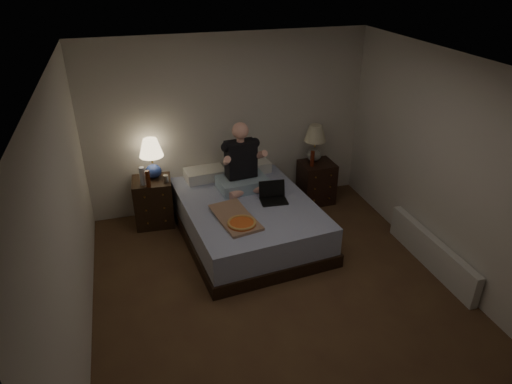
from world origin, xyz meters
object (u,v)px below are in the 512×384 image
object	(u,v)px
nightstand_right	(316,182)
beer_bottle_left	(148,179)
water_bottle	(142,176)
person	(242,157)
nightstand_left	(154,202)
lamp_left	(152,159)
lamp_right	(315,143)
pizza_box	(242,224)
soda_can	(166,179)
radiator	(431,252)
laptop	(274,194)
bed	(247,219)
beer_bottle_right	(312,159)

from	to	relation	value
nightstand_right	beer_bottle_left	distance (m)	2.51
water_bottle	beer_bottle_left	size ratio (longest dim) A/B	1.09
beer_bottle_left	person	size ratio (longest dim) A/B	0.25
nightstand_left	nightstand_right	distance (m)	2.42
lamp_left	lamp_right	bearing A→B (deg)	-0.68
pizza_box	nightstand_left	bearing A→B (deg)	115.25
soda_can	person	distance (m)	1.06
radiator	nightstand_right	bearing A→B (deg)	109.28
person	laptop	xyz separation A→B (m)	(0.29, -0.48, -0.35)
beer_bottle_left	person	bearing A→B (deg)	-6.37
nightstand_right	water_bottle	distance (m)	2.57
bed	soda_can	distance (m)	1.21
laptop	radiator	distance (m)	2.04
water_bottle	beer_bottle_left	world-z (taller)	water_bottle
nightstand_right	beer_bottle_left	size ratio (longest dim) A/B	2.75
water_bottle	beer_bottle_right	bearing A→B (deg)	-0.21
laptop	beer_bottle_right	bearing A→B (deg)	45.36
bed	radiator	xyz separation A→B (m)	(1.94, -1.29, -0.07)
nightstand_left	lamp_left	bearing A→B (deg)	60.71
beer_bottle_left	soda_can	bearing A→B (deg)	18.28
water_bottle	soda_can	bearing A→B (deg)	-0.95
beer_bottle_left	radiator	distance (m)	3.66
bed	pizza_box	distance (m)	0.69
person	laptop	world-z (taller)	person
nightstand_left	laptop	size ratio (longest dim) A/B	1.97
water_bottle	radiator	size ratio (longest dim) A/B	0.16
bed	water_bottle	bearing A→B (deg)	149.70
nightstand_left	lamp_left	xyz separation A→B (m)	(0.05, 0.07, 0.62)
nightstand_left	beer_bottle_left	bearing A→B (deg)	-98.86
person	radiator	xyz separation A→B (m)	(1.90, -1.65, -0.80)
radiator	person	bearing A→B (deg)	139.06
nightstand_left	lamp_right	size ratio (longest dim) A/B	1.20
lamp_right	pizza_box	bearing A→B (deg)	-138.15
water_bottle	pizza_box	bearing A→B (deg)	-48.37
nightstand_right	beer_bottle_left	bearing A→B (deg)	-178.17
pizza_box	nightstand_right	bearing A→B (deg)	28.57
nightstand_right	lamp_right	bearing A→B (deg)	102.66
water_bottle	laptop	bearing A→B (deg)	-23.70
laptop	pizza_box	xyz separation A→B (m)	(-0.56, -0.47, -0.08)
bed	person	bearing A→B (deg)	78.69
soda_can	lamp_right	bearing A→B (deg)	4.04
lamp_right	beer_bottle_right	bearing A→B (deg)	-120.88
beer_bottle_left	laptop	xyz separation A→B (m)	(1.53, -0.62, -0.13)
nightstand_right	pizza_box	world-z (taller)	nightstand_right
person	lamp_right	bearing A→B (deg)	11.32
lamp_right	nightstand_right	bearing A→B (deg)	-75.90
beer_bottle_left	beer_bottle_right	size ratio (longest dim) A/B	1.00
lamp_right	laptop	bearing A→B (deg)	-137.09
lamp_left	water_bottle	bearing A→B (deg)	-131.29
lamp_right	person	distance (m)	1.26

